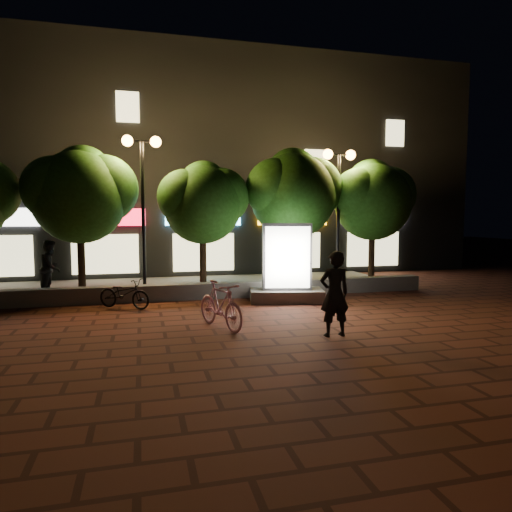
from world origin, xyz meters
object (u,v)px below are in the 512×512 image
object	(u,v)px
scooter_pink	(220,305)
rider	(335,294)
tree_left	(81,191)
scooter_parked	(124,293)
tree_right	(294,191)
street_lamp_right	(339,182)
tree_far_right	(373,197)
ad_kiosk	(287,270)
tree_mid	(204,199)
street_lamp_left	(142,174)
pedestrian	(51,268)

from	to	relation	value
scooter_pink	rider	bearing A→B (deg)	-50.87
tree_left	rider	xyz separation A→B (m)	(5.94, -6.73, -2.50)
rider	scooter_parked	world-z (taller)	rider
tree_right	street_lamp_right	world-z (taller)	tree_right
tree_left	scooter_parked	xyz separation A→B (m)	(1.36, -2.46, -3.01)
tree_far_right	scooter_pink	bearing A→B (deg)	-141.65
scooter_pink	scooter_parked	bearing A→B (deg)	105.86
ad_kiosk	scooter_parked	bearing A→B (deg)	178.78
scooter_pink	tree_right	bearing A→B (deg)	34.42
tree_left	scooter_parked	distance (m)	4.12
tree_mid	tree_right	world-z (taller)	tree_right
street_lamp_left	tree_right	bearing A→B (deg)	2.81
tree_far_right	tree_mid	bearing A→B (deg)	-180.00
street_lamp_left	pedestrian	distance (m)	4.23
scooter_pink	rider	xyz separation A→B (m)	(2.31, -1.30, 0.38)
tree_right	street_lamp_right	size ratio (longest dim) A/B	1.02
street_lamp_left	street_lamp_right	world-z (taller)	street_lamp_left
tree_far_right	scooter_parked	size ratio (longest dim) A/B	2.89
tree_far_right	street_lamp_right	bearing A→B (deg)	-170.39
tree_right	street_lamp_right	distance (m)	1.70
ad_kiosk	pedestrian	xyz separation A→B (m)	(-7.18, 2.46, 0.00)
rider	scooter_parked	bearing A→B (deg)	-44.64
street_lamp_right	rider	xyz separation A→B (m)	(-3.00, -6.47, -2.95)
tree_far_right	rider	size ratio (longest dim) A/B	2.52
ad_kiosk	rider	world-z (taller)	ad_kiosk
street_lamp_left	pedestrian	size ratio (longest dim) A/B	2.88
tree_far_right	scooter_parked	bearing A→B (deg)	-164.91
ad_kiosk	tree_mid	bearing A→B (deg)	130.65
rider	tree_far_right	bearing A→B (deg)	-125.77
tree_mid	scooter_parked	world-z (taller)	tree_mid
tree_right	street_lamp_right	xyz separation A→B (m)	(1.64, -0.26, 0.33)
street_lamp_right	scooter_parked	bearing A→B (deg)	-163.82
street_lamp_right	pedestrian	distance (m)	10.34
street_lamp_left	rider	world-z (taller)	street_lamp_left
tree_right	pedestrian	size ratio (longest dim) A/B	2.81
tree_mid	scooter_parked	bearing A→B (deg)	-136.90
tree_mid	street_lamp_left	size ratio (longest dim) A/B	0.87
tree_mid	tree_far_right	bearing A→B (deg)	0.00
tree_left	scooter_pink	distance (m)	7.14
tree_mid	scooter_pink	distance (m)	6.06
ad_kiosk	rider	bearing A→B (deg)	-93.54
tree_mid	street_lamp_left	bearing A→B (deg)	-172.69
street_lamp_left	tree_mid	bearing A→B (deg)	7.31
tree_left	pedestrian	size ratio (longest dim) A/B	2.72
tree_mid	tree_far_right	xyz separation A→B (m)	(6.50, 0.00, 0.15)
tree_far_right	street_lamp_left	world-z (taller)	street_lamp_left
tree_mid	tree_right	bearing A→B (deg)	0.00
tree_right	scooter_parked	bearing A→B (deg)	-157.47
street_lamp_right	ad_kiosk	xyz separation A→B (m)	(-2.75, -2.30, -2.92)
pedestrian	tree_right	bearing A→B (deg)	-76.17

